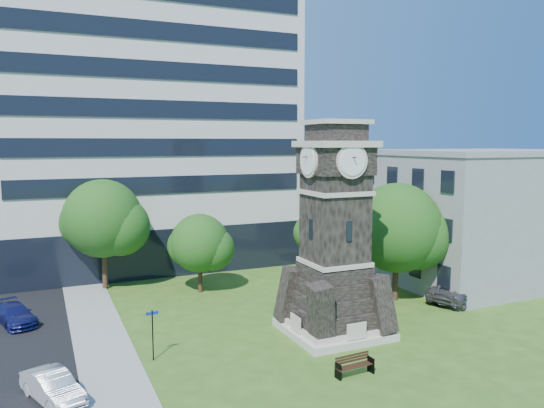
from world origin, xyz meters
name	(u,v)px	position (x,y,z in m)	size (l,w,h in m)	color
ground	(303,353)	(0.00, 0.00, 0.00)	(160.00, 160.00, 0.00)	#345A19
sidewalk	(103,347)	(-9.50, 5.00, 0.03)	(3.00, 70.00, 0.06)	gray
clock_tower	(334,243)	(3.00, 2.00, 5.28)	(5.40, 5.40, 12.22)	beige
office_tall	(144,107)	(-3.20, 25.84, 14.22)	(26.20, 15.11, 28.60)	silver
office_low	(480,215)	(19.97, 8.00, 5.21)	(15.20, 12.20, 10.40)	gray
car_street_mid	(53,387)	(-12.14, -0.25, 0.63)	(1.34, 3.84, 1.27)	#B8BCC0
car_street_north	(15,314)	(-13.99, 11.05, 0.60)	(1.69, 4.17, 1.21)	#121650
car_east_lot	(459,290)	(14.20, 3.86, 0.78)	(2.60, 5.63, 1.57)	#48484D
park_bench	(354,364)	(1.00, -3.32, 0.53)	(1.93, 0.52, 1.00)	black
street_sign	(153,329)	(-7.36, 2.27, 1.64)	(0.63, 0.06, 2.61)	black
tree_nw	(104,221)	(-7.96, 17.00, 5.15)	(6.42, 5.84, 8.29)	#332114
tree_nc	(200,245)	(-1.66, 13.24, 3.53)	(4.71, 4.28, 5.82)	#332114
tree_ne	(324,232)	(8.90, 13.69, 3.68)	(4.80, 4.37, 6.01)	#332114
tree_east	(398,231)	(10.32, 5.84, 4.92)	(6.83, 6.21, 8.23)	#332114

